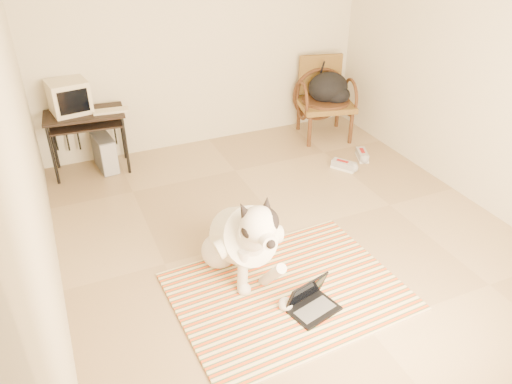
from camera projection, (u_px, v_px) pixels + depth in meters
floor at (287, 232)px, 4.67m from camera, size 4.50×4.50×0.00m
wall_back at (203, 32)px, 5.74m from camera, size 4.50×0.00×4.50m
wall_left at (23, 136)px, 3.29m from camera, size 0.00×4.50×4.50m
wall_right at (482, 64)px, 4.67m from camera, size 0.00×4.50×4.50m
rug at (288, 291)px, 3.96m from camera, size 1.82×1.43×0.02m
dog at (243, 239)px, 3.98m from camera, size 0.59×1.22×0.88m
laptop at (311, 302)px, 3.75m from camera, size 0.41×0.34×0.25m
computer_desk at (85, 122)px, 5.40m from camera, size 0.87×0.53×0.70m
crt_monitor at (69, 97)px, 5.29m from camera, size 0.44×0.43×0.35m
desk_keyboard at (111, 111)px, 5.38m from camera, size 0.38×0.17×0.02m
pc_tower at (105, 153)px, 5.65m from camera, size 0.23×0.45×0.40m
rattan_chair at (324, 98)px, 6.32m from camera, size 0.78×0.76×0.98m
backpack at (330, 89)px, 6.23m from camera, size 0.51×0.46×0.38m
sneaker_left at (344, 166)px, 5.72m from camera, size 0.25×0.30×0.10m
sneaker_right at (362, 155)px, 5.95m from camera, size 0.20×0.30×0.10m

